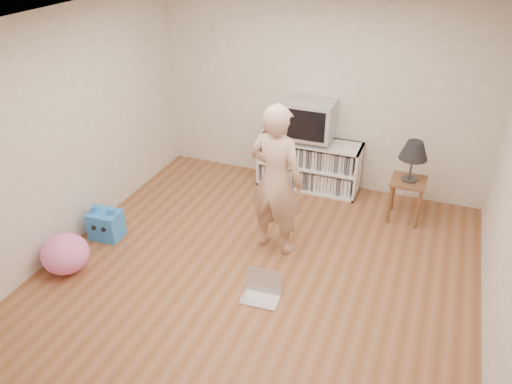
{
  "coord_description": "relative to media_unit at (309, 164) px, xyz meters",
  "views": [
    {
      "loc": [
        1.53,
        -4.01,
        3.43
      ],
      "look_at": [
        -0.2,
        0.4,
        0.73
      ],
      "focal_mm": 35.0,
      "sensor_mm": 36.0,
      "label": 1
    }
  ],
  "objects": [
    {
      "name": "walls",
      "position": [
        0.05,
        -2.04,
        0.95
      ],
      "size": [
        4.52,
        4.52,
        2.6
      ],
      "color": "beige",
      "rests_on": "ground"
    },
    {
      "name": "side_table",
      "position": [
        1.36,
        -0.39,
        0.07
      ],
      "size": [
        0.42,
        0.42,
        0.55
      ],
      "color": "brown",
      "rests_on": "ground"
    },
    {
      "name": "dvd_deck",
      "position": [
        0.0,
        -0.02,
        0.39
      ],
      "size": [
        0.45,
        0.35,
        0.07
      ],
      "primitive_type": "cube",
      "color": "gray",
      "rests_on": "media_unit"
    },
    {
      "name": "ground",
      "position": [
        0.05,
        -2.04,
        -0.35
      ],
      "size": [
        4.5,
        4.5,
        0.0
      ],
      "primitive_type": "plane",
      "color": "brown",
      "rests_on": "ground"
    },
    {
      "name": "plush_pink",
      "position": [
        -1.9,
        -2.78,
        -0.14
      ],
      "size": [
        0.53,
        0.53,
        0.43
      ],
      "primitive_type": "ellipsoid",
      "rotation": [
        0.0,
        0.0,
        -0.05
      ],
      "color": "pink",
      "rests_on": "ground"
    },
    {
      "name": "media_unit",
      "position": [
        0.0,
        0.0,
        0.0
      ],
      "size": [
        1.4,
        0.45,
        0.7
      ],
      "color": "white",
      "rests_on": "ground"
    },
    {
      "name": "table_lamp",
      "position": [
        1.36,
        -0.39,
        0.59
      ],
      "size": [
        0.34,
        0.34,
        0.52
      ],
      "color": "#333333",
      "rests_on": "side_table"
    },
    {
      "name": "plush_blue",
      "position": [
        -1.89,
        -2.1,
        -0.17
      ],
      "size": [
        0.38,
        0.33,
        0.41
      ],
      "rotation": [
        0.0,
        0.0,
        0.08
      ],
      "color": "#2881E2",
      "rests_on": "ground"
    },
    {
      "name": "ceiling",
      "position": [
        0.05,
        -2.04,
        2.25
      ],
      "size": [
        4.5,
        4.5,
        0.01
      ],
      "primitive_type": "cube",
      "color": "white",
      "rests_on": "walls"
    },
    {
      "name": "person",
      "position": [
        0.05,
        -1.55,
        0.52
      ],
      "size": [
        0.7,
        0.52,
        1.75
      ],
      "primitive_type": "imported",
      "rotation": [
        0.0,
        0.0,
        2.98
      ],
      "color": "#CFA38D",
      "rests_on": "ground"
    },
    {
      "name": "laptop",
      "position": [
        0.22,
        -2.4,
        -0.28
      ],
      "size": [
        0.4,
        0.33,
        0.26
      ],
      "rotation": [
        0.0,
        0.0,
        0.08
      ],
      "color": "silver",
      "rests_on": "ground"
    },
    {
      "name": "crt_tv",
      "position": [
        0.0,
        -0.02,
        0.67
      ],
      "size": [
        0.6,
        0.53,
        0.5
      ],
      "color": "#A2A2A7",
      "rests_on": "dvd_deck"
    }
  ]
}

